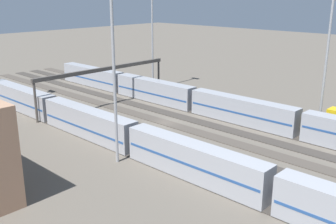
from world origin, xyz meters
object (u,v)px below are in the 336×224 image
Objects in this scene: light_mast_3 at (113,52)px; signal_gantry at (105,72)px; train_on_track_1 at (194,100)px; light_mast_2 at (329,34)px; train_on_track_6 at (134,139)px; light_mast_0 at (152,10)px.

light_mast_3 reaches higher than signal_gantry.
signal_gantry reaches higher than train_on_track_1.
train_on_track_1 is 3.44× the size of light_mast_2.
light_mast_3 is 0.74× the size of signal_gantry.
light_mast_3 reaches higher than train_on_track_6.
train_on_track_1 is 29.59m from light_mast_2.
train_on_track_6 is 48.41m from light_mast_0.
train_on_track_1 is at bearing -150.56° from signal_gantry.
signal_gantry is (42.00, 17.74, -9.98)m from light_mast_2.
light_mast_0 is at bearing -1.07° from light_mast_2.
train_on_track_1 is at bearing 17.69° from light_mast_2.
train_on_track_1 and train_on_track_6 have the same top height.
light_mast_0 reaches higher than train_on_track_1.
light_mast_2 is at bearing -115.60° from train_on_track_6.
signal_gantry is (-3.63, 18.60, -12.77)m from light_mast_0.
signal_gantry is (26.37, -18.53, -9.00)m from light_mast_3.
light_mast_2 is (-15.69, -32.74, 15.04)m from train_on_track_6.
light_mast_0 is at bearing -51.06° from light_mast_3.
signal_gantry is at bearing 101.04° from light_mast_0.
light_mast_2 is 39.51m from light_mast_3.
light_mast_0 reaches higher than light_mast_2.
train_on_track_1 is 32.96m from light_mast_3.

